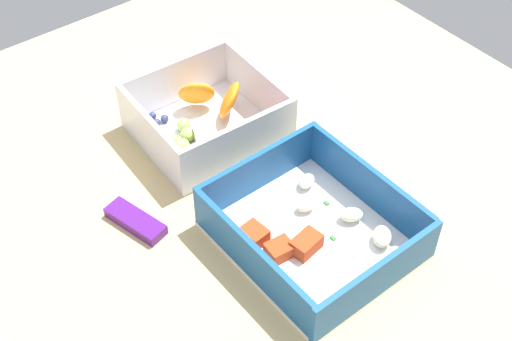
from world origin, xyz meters
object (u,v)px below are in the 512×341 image
fruit_bowl (208,120)px  paper_cup_liner (148,86)px  candy_bar (136,221)px  pasta_container (314,230)px

fruit_bowl → paper_cup_liner: fruit_bowl is taller
candy_bar → pasta_container: bearing=-134.9°
fruit_bowl → candy_bar: fruit_bowl is taller
pasta_container → fruit_bowl: size_ratio=1.17×
candy_bar → paper_cup_liner: size_ratio=1.72×
fruit_bowl → paper_cup_liner: (11.31, 1.34, -1.35)cm
pasta_container → fruit_bowl: 20.03cm
fruit_bowl → candy_bar: (-6.89, 14.20, -1.61)cm
pasta_container → fruit_bowl: fruit_bowl is taller
paper_cup_liner → candy_bar: bearing=144.8°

